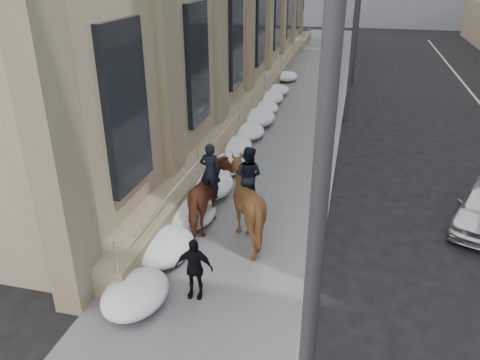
# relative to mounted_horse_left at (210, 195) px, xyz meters

# --- Properties ---
(ground) EXTENTS (140.00, 140.00, 0.00)m
(ground) POSITION_rel_mounted_horse_left_xyz_m (0.72, -1.89, -1.18)
(ground) COLOR black
(ground) RESTS_ON ground
(sidewalk) EXTENTS (5.00, 80.00, 0.12)m
(sidewalk) POSITION_rel_mounted_horse_left_xyz_m (0.72, 8.11, -1.12)
(sidewalk) COLOR #59595B
(sidewalk) RESTS_ON ground
(curb) EXTENTS (0.24, 80.00, 0.12)m
(curb) POSITION_rel_mounted_horse_left_xyz_m (3.34, 8.11, -1.12)
(curb) COLOR slate
(curb) RESTS_ON ground
(streetlight_near) EXTENTS (1.71, 0.24, 8.00)m
(streetlight_near) POSITION_rel_mounted_horse_left_xyz_m (3.46, -7.89, 3.40)
(streetlight_near) COLOR #2D2D30
(streetlight_near) RESTS_ON ground
(streetlight_mid) EXTENTS (1.71, 0.24, 8.00)m
(streetlight_mid) POSITION_rel_mounted_horse_left_xyz_m (3.46, 12.11, 3.40)
(streetlight_mid) COLOR #2D2D30
(streetlight_mid) RESTS_ON ground
(streetlight_far) EXTENTS (1.71, 0.24, 8.00)m
(streetlight_far) POSITION_rel_mounted_horse_left_xyz_m (3.46, 32.11, 3.40)
(streetlight_far) COLOR #2D2D30
(streetlight_far) RESTS_ON ground
(traffic_signal) EXTENTS (4.10, 0.22, 6.00)m
(traffic_signal) POSITION_rel_mounted_horse_left_xyz_m (2.80, 20.11, 2.82)
(traffic_signal) COLOR #2D2D30
(traffic_signal) RESTS_ON ground
(snow_bank) EXTENTS (1.70, 18.10, 0.76)m
(snow_bank) POSITION_rel_mounted_horse_left_xyz_m (-0.70, 6.21, -0.71)
(snow_bank) COLOR white
(snow_bank) RESTS_ON sidewalk
(mounted_horse_left) EXTENTS (1.16, 2.40, 2.66)m
(mounted_horse_left) POSITION_rel_mounted_horse_left_xyz_m (0.00, 0.00, 0.00)
(mounted_horse_left) COLOR #4E2517
(mounted_horse_left) RESTS_ON sidewalk
(mounted_horse_right) EXTENTS (2.27, 2.45, 2.80)m
(mounted_horse_right) POSITION_rel_mounted_horse_left_xyz_m (1.18, -0.38, 0.16)
(mounted_horse_right) COLOR #442813
(mounted_horse_right) RESTS_ON sidewalk
(pedestrian) EXTENTS (0.96, 0.46, 1.59)m
(pedestrian) POSITION_rel_mounted_horse_left_xyz_m (0.58, -3.25, -0.27)
(pedestrian) COLOR black
(pedestrian) RESTS_ON sidewalk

